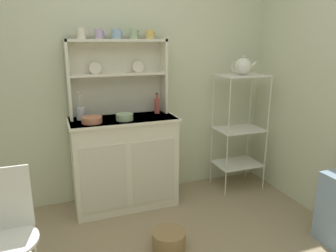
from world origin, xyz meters
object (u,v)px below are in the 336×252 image
object	(u,v)px
floor_basket	(169,240)
cup_cream_0	(81,33)
bakers_rack	(240,122)
porcelain_teapot	(243,66)
hutch_shelf_unit	(117,72)
wire_chair	(5,227)
jam_bottle	(157,105)
utensil_jar	(81,113)
bowl_mixing_large	(92,120)
hutch_cabinet	(124,161)

from	to	relation	value
floor_basket	cup_cream_0	xyz separation A→B (m)	(-0.46, 0.92, 1.53)
bakers_rack	porcelain_teapot	world-z (taller)	porcelain_teapot
floor_basket	bakers_rack	bearing A→B (deg)	35.60
porcelain_teapot	hutch_shelf_unit	bearing A→B (deg)	170.81
wire_chair	floor_basket	xyz separation A→B (m)	(1.06, 0.15, -0.44)
jam_bottle	utensil_jar	size ratio (longest dim) A/B	0.81
bowl_mixing_large	jam_bottle	xyz separation A→B (m)	(0.64, 0.16, 0.05)
bakers_rack	porcelain_teapot	distance (m)	0.58
hutch_shelf_unit	jam_bottle	bearing A→B (deg)	-12.06
bowl_mixing_large	utensil_jar	bearing A→B (deg)	116.57
bakers_rack	floor_basket	xyz separation A→B (m)	(-1.07, -0.77, -0.65)
jam_bottle	bowl_mixing_large	bearing A→B (deg)	-166.06
wire_chair	floor_basket	bearing A→B (deg)	-18.08
jam_bottle	hutch_shelf_unit	bearing A→B (deg)	167.94
hutch_shelf_unit	porcelain_teapot	world-z (taller)	hutch_shelf_unit
utensil_jar	porcelain_teapot	world-z (taller)	porcelain_teapot
floor_basket	porcelain_teapot	world-z (taller)	porcelain_teapot
hutch_cabinet	utensil_jar	xyz separation A→B (m)	(-0.36, 0.08, 0.48)
wire_chair	cup_cream_0	xyz separation A→B (m)	(0.60, 1.07, 1.09)
bakers_rack	hutch_shelf_unit	bearing A→B (deg)	170.83
cup_cream_0	bowl_mixing_large	world-z (taller)	cup_cream_0
bakers_rack	bowl_mixing_large	xyz separation A→B (m)	(-1.51, -0.04, 0.17)
wire_chair	bowl_mixing_large	world-z (taller)	bowl_mixing_large
floor_basket	bowl_mixing_large	bearing A→B (deg)	120.86
utensil_jar	porcelain_teapot	distance (m)	1.63
hutch_shelf_unit	bakers_rack	bearing A→B (deg)	-9.17
hutch_cabinet	porcelain_teapot	distance (m)	1.49
hutch_cabinet	hutch_shelf_unit	size ratio (longest dim) A/B	1.07
hutch_shelf_unit	wire_chair	size ratio (longest dim) A/B	1.07
hutch_shelf_unit	floor_basket	size ratio (longest dim) A/B	3.54
cup_cream_0	jam_bottle	bearing A→B (deg)	-3.11
hutch_cabinet	porcelain_teapot	world-z (taller)	porcelain_teapot
jam_bottle	utensil_jar	distance (m)	0.72
hutch_shelf_unit	cup_cream_0	bearing A→B (deg)	-172.36
porcelain_teapot	bakers_rack	bearing A→B (deg)	0.00
hutch_shelf_unit	bakers_rack	distance (m)	1.36
jam_bottle	wire_chair	bearing A→B (deg)	-140.71
hutch_cabinet	bowl_mixing_large	xyz separation A→B (m)	(-0.28, -0.07, 0.45)
bakers_rack	floor_basket	world-z (taller)	bakers_rack
floor_basket	porcelain_teapot	distance (m)	1.80
bowl_mixing_large	porcelain_teapot	world-z (taller)	porcelain_teapot
floor_basket	jam_bottle	bearing A→B (deg)	76.88
hutch_shelf_unit	utensil_jar	size ratio (longest dim) A/B	3.69
cup_cream_0	floor_basket	bearing A→B (deg)	-63.75
utensil_jar	bakers_rack	bearing A→B (deg)	-4.07
hutch_shelf_unit	floor_basket	bearing A→B (deg)	-81.05
wire_chair	bowl_mixing_large	xyz separation A→B (m)	(0.62, 0.88, 0.37)
jam_bottle	porcelain_teapot	size ratio (longest dim) A/B	0.76
hutch_shelf_unit	jam_bottle	distance (m)	0.49
floor_basket	cup_cream_0	size ratio (longest dim) A/B	2.80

